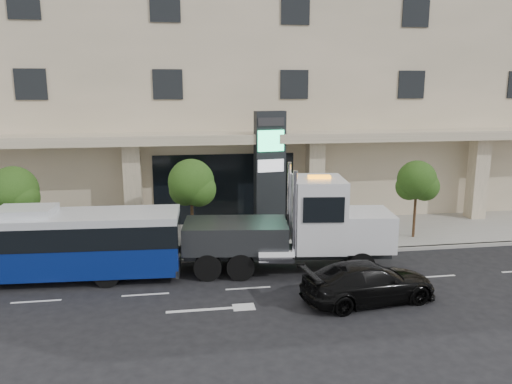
# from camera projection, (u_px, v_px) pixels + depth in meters

# --- Properties ---
(ground) EXTENTS (120.00, 120.00, 0.00)m
(ground) POSITION_uv_depth(u_px,v_px,m) (243.00, 275.00, 21.29)
(ground) COLOR black
(ground) RESTS_ON ground
(sidewalk) EXTENTS (120.00, 6.00, 0.15)m
(sidewalk) POSITION_uv_depth(u_px,v_px,m) (230.00, 239.00, 26.11)
(sidewalk) COLOR gray
(sidewalk) RESTS_ON ground
(curb) EXTENTS (120.00, 0.30, 0.15)m
(curb) POSITION_uv_depth(u_px,v_px,m) (237.00, 258.00, 23.21)
(curb) COLOR gray
(curb) RESTS_ON ground
(convention_center) EXTENTS (60.00, 17.60, 20.00)m
(convention_center) POSITION_uv_depth(u_px,v_px,m) (213.00, 56.00, 34.15)
(convention_center) COLOR tan
(convention_center) RESTS_ON ground
(tree_left) EXTENTS (2.27, 2.20, 4.22)m
(tree_left) POSITION_uv_depth(u_px,v_px,m) (14.00, 194.00, 22.59)
(tree_left) COLOR #422B19
(tree_left) RESTS_ON sidewalk
(tree_mid) EXTENTS (2.28, 2.20, 4.38)m
(tree_mid) POSITION_uv_depth(u_px,v_px,m) (192.00, 185.00, 23.79)
(tree_mid) COLOR #422B19
(tree_mid) RESTS_ON sidewalk
(tree_right) EXTENTS (2.10, 2.00, 4.04)m
(tree_right) POSITION_uv_depth(u_px,v_px,m) (417.00, 183.00, 25.60)
(tree_right) COLOR #422B19
(tree_right) RESTS_ON sidewalk
(city_bus) EXTENTS (12.36, 3.23, 3.10)m
(city_bus) POSITION_uv_depth(u_px,v_px,m) (29.00, 244.00, 20.38)
(city_bus) COLOR black
(city_bus) RESTS_ON ground
(tow_truck) EXTENTS (10.16, 3.55, 4.60)m
(tow_truck) POSITION_uv_depth(u_px,v_px,m) (297.00, 228.00, 21.46)
(tow_truck) COLOR #2D3033
(tow_truck) RESTS_ON ground
(black_sedan) EXTENTS (5.36, 2.77, 1.49)m
(black_sedan) POSITION_uv_depth(u_px,v_px,m) (369.00, 282.00, 18.53)
(black_sedan) COLOR black
(black_sedan) RESTS_ON ground
(signage_pylon) EXTENTS (1.69, 0.83, 6.50)m
(signage_pylon) POSITION_uv_depth(u_px,v_px,m) (270.00, 172.00, 26.39)
(signage_pylon) COLOR black
(signage_pylon) RESTS_ON sidewalk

